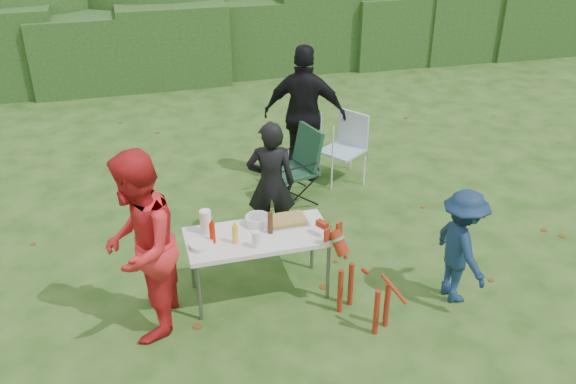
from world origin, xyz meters
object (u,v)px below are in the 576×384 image
object	(u,v)px
person_black_puffy	(305,115)
lawn_chair	(342,148)
child	(461,247)
mustard_bottle	(235,234)
person_cook	(271,184)
camping_chair	(293,167)
folding_table	(258,239)
paper_towel_roll	(206,222)
person_red_jacket	(140,248)
beer_bottle	(270,223)
ketchup_bottle	(212,233)
dog	(364,283)

from	to	relation	value
person_black_puffy	lawn_chair	xyz separation A→B (m)	(0.52, -0.18, -0.50)
child	mustard_bottle	distance (m)	2.33
person_cook	camping_chair	xyz separation A→B (m)	(0.52, 0.89, -0.26)
folding_table	paper_towel_roll	world-z (taller)	paper_towel_roll
lawn_chair	paper_towel_roll	size ratio (longest dim) A/B	3.82
child	lawn_chair	distance (m)	2.98
person_red_jacket	lawn_chair	xyz separation A→B (m)	(2.97, 2.61, -0.47)
lawn_chair	beer_bottle	xyz separation A→B (m)	(-1.65, -2.34, 0.36)
lawn_chair	mustard_bottle	xyz separation A→B (m)	(-2.04, -2.43, 0.34)
beer_bottle	person_black_puffy	bearing A→B (deg)	65.79
person_black_puffy	folding_table	bearing A→B (deg)	87.75
person_red_jacket	mustard_bottle	xyz separation A→B (m)	(0.94, 0.18, -0.12)
person_red_jacket	lawn_chair	distance (m)	3.98
mustard_bottle	ketchup_bottle	distance (m)	0.23
beer_bottle	lawn_chair	bearing A→B (deg)	54.72
person_cook	person_black_puffy	world-z (taller)	person_black_puffy
dog	person_red_jacket	bearing A→B (deg)	49.78
folding_table	ketchup_bottle	xyz separation A→B (m)	(-0.48, -0.02, 0.16)
person_cook	lawn_chair	size ratio (longest dim) A/B	1.59
beer_bottle	ketchup_bottle	bearing A→B (deg)	-177.87
person_cook	beer_bottle	world-z (taller)	person_cook
dog	ketchup_bottle	bearing A→B (deg)	35.28
camping_chair	paper_towel_roll	world-z (taller)	camping_chair
dog	mustard_bottle	xyz separation A→B (m)	(-1.17, 0.61, 0.39)
person_cook	dog	size ratio (longest dim) A/B	1.67
camping_chair	mustard_bottle	size ratio (longest dim) A/B	5.26
dog	paper_towel_roll	size ratio (longest dim) A/B	3.62
person_black_puffy	paper_towel_roll	world-z (taller)	person_black_puffy
person_black_puffy	camping_chair	distance (m)	0.88
person_black_puffy	mustard_bottle	size ratio (longest dim) A/B	9.96
lawn_chair	ketchup_bottle	bearing A→B (deg)	11.65
folding_table	mustard_bottle	bearing A→B (deg)	-160.89
dog	child	bearing A→B (deg)	-115.02
lawn_chair	mustard_bottle	world-z (taller)	lawn_chair
person_cook	person_red_jacket	world-z (taller)	person_red_jacket
person_black_puffy	beer_bottle	bearing A→B (deg)	90.14
paper_towel_roll	lawn_chair	bearing A→B (deg)	43.21
folding_table	ketchup_bottle	bearing A→B (deg)	-177.44
lawn_chair	beer_bottle	bearing A→B (deg)	20.12
person_black_puffy	lawn_chair	size ratio (longest dim) A/B	2.01
dog	ketchup_bottle	world-z (taller)	ketchup_bottle
folding_table	person_cook	distance (m)	1.05
child	mustard_bottle	size ratio (longest dim) A/B	6.40
dog	lawn_chair	size ratio (longest dim) A/B	0.95
person_red_jacket	person_black_puffy	xyz separation A→B (m)	(2.45, 2.79, 0.03)
folding_table	beer_bottle	bearing A→B (deg)	0.57
folding_table	person_black_puffy	bearing A→B (deg)	63.41
dog	beer_bottle	size ratio (longest dim) A/B	3.93
person_cook	person_black_puffy	distance (m)	1.78
folding_table	ketchup_bottle	size ratio (longest dim) A/B	6.82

